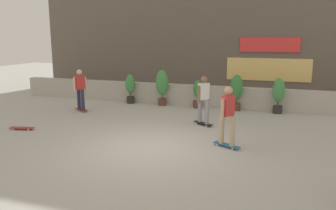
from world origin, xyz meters
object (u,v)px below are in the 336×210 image
skater_far_left (80,88)px  skateboard_near_camera (22,128)px  skater_foreground (228,114)px  skater_by_wall_right (204,98)px  potted_plant_2 (198,93)px  potted_plant_3 (237,90)px  potted_plant_0 (130,87)px  potted_plant_4 (278,93)px  potted_plant_1 (162,85)px

skater_far_left → skateboard_near_camera: (-0.23, -3.11, -0.88)m
skater_far_left → skateboard_near_camera: skater_far_left is taller
skater_foreground → skater_by_wall_right: (-1.16, 2.12, 0.00)m
skater_far_left → skateboard_near_camera: 3.24m
potted_plant_2 → potted_plant_3: potted_plant_3 is taller
skater_by_wall_right → skateboard_near_camera: (-5.47, -2.52, -0.88)m
skater_far_left → skater_foreground: size_ratio=1.00×
skater_far_left → skater_by_wall_right: size_ratio=1.00×
potted_plant_0 → skater_by_wall_right: size_ratio=0.77×
potted_plant_2 → skater_far_left: size_ratio=0.70×
potted_plant_4 → skater_by_wall_right: bearing=-130.9°
potted_plant_0 → potted_plant_4: bearing=-0.0°
potted_plant_1 → skater_far_left: size_ratio=0.92×
skateboard_near_camera → skater_by_wall_right: bearing=24.7°
skater_by_wall_right → potted_plant_4: bearing=49.1°
potted_plant_4 → potted_plant_3: bearing=180.0°
skater_far_left → potted_plant_4: bearing=15.8°
potted_plant_2 → potted_plant_4: potted_plant_4 is taller
potted_plant_0 → skater_foreground: size_ratio=0.77×
potted_plant_1 → skateboard_near_camera: size_ratio=1.90×
potted_plant_3 → skater_foreground: bearing=-85.0°
skater_far_left → skater_foreground: 6.95m
potted_plant_1 → potted_plant_3: (3.23, -0.00, -0.06)m
potted_plant_1 → potted_plant_2: size_ratio=1.32×
potted_plant_2 → skater_far_left: 4.86m
potted_plant_1 → potted_plant_3: bearing=-0.0°
potted_plant_4 → skateboard_near_camera: bearing=-146.2°
potted_plant_0 → skater_by_wall_right: 4.88m
potted_plant_1 → skater_foreground: skater_foreground is taller
skater_far_left → potted_plant_2: bearing=26.3°
potted_plant_0 → skater_far_left: skater_far_left is taller
potted_plant_0 → skater_by_wall_right: (4.03, -2.74, 0.21)m
potted_plant_1 → skater_far_left: 3.49m
potted_plant_1 → potted_plant_0: bearing=180.0°
potted_plant_0 → skater_far_left: size_ratio=0.77×
potted_plant_0 → potted_plant_3: size_ratio=0.89×
potted_plant_0 → potted_plant_1: potted_plant_1 is taller
skater_far_left → potted_plant_3: bearing=19.8°
skater_foreground → potted_plant_2: bearing=113.0°
skater_far_left → skater_by_wall_right: same height
potted_plant_1 → potted_plant_3: 3.23m
potted_plant_0 → potted_plant_4: potted_plant_4 is taller
potted_plant_4 → skater_by_wall_right: 3.62m
skater_far_left → skater_foreground: (6.40, -2.71, 0.00)m
potted_plant_0 → skater_foreground: 7.11m
potted_plant_3 → skater_foreground: skater_foreground is taller
potted_plant_2 → skater_foreground: skater_foreground is taller
potted_plant_4 → skater_far_left: size_ratio=0.83×
skater_foreground → skater_by_wall_right: same height
potted_plant_1 → skater_foreground: size_ratio=0.92×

